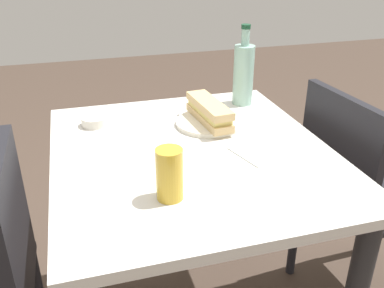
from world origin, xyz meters
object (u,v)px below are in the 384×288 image
(chair_far, at_px, (354,191))
(knife_near, at_px, (222,116))
(olive_bowl, at_px, (94,121))
(baguette_sandwich_near, at_px, (209,111))
(dining_table, at_px, (192,188))
(beer_glass, at_px, (169,174))
(water_bottle, at_px, (243,73))
(plate_near, at_px, (209,123))

(chair_far, height_order, knife_near, chair_far)
(olive_bowl, bearing_deg, baguette_sandwich_near, 74.46)
(baguette_sandwich_near, bearing_deg, chair_far, 71.12)
(chair_far, bearing_deg, knife_near, -112.68)
(dining_table, distance_m, beer_glass, 0.33)
(knife_near, relative_size, water_bottle, 0.61)
(dining_table, xyz_separation_m, water_bottle, (-0.32, 0.29, 0.25))
(beer_glass, bearing_deg, knife_near, 145.54)
(baguette_sandwich_near, distance_m, knife_near, 0.06)
(dining_table, distance_m, baguette_sandwich_near, 0.27)
(plate_near, xyz_separation_m, olive_bowl, (-0.10, -0.37, 0.01))
(dining_table, height_order, olive_bowl, olive_bowl)
(chair_far, xyz_separation_m, water_bottle, (-0.33, -0.31, 0.36))
(dining_table, bearing_deg, baguette_sandwich_near, 146.86)
(dining_table, distance_m, water_bottle, 0.50)
(dining_table, height_order, water_bottle, water_bottle)
(dining_table, relative_size, water_bottle, 3.07)
(water_bottle, height_order, beer_glass, water_bottle)
(plate_near, bearing_deg, dining_table, -33.14)
(plate_near, distance_m, baguette_sandwich_near, 0.04)
(chair_far, bearing_deg, water_bottle, -136.60)
(chair_far, distance_m, plate_near, 0.58)
(chair_far, xyz_separation_m, beer_glass, (0.22, -0.73, 0.31))
(chair_far, height_order, plate_near, chair_far)
(dining_table, relative_size, plate_near, 4.04)
(knife_near, distance_m, water_bottle, 0.22)
(plate_near, relative_size, olive_bowl, 2.61)
(dining_table, xyz_separation_m, olive_bowl, (-0.27, -0.26, 0.15))
(dining_table, bearing_deg, water_bottle, 138.04)
(chair_far, relative_size, beer_glass, 6.64)
(plate_near, height_order, knife_near, knife_near)
(baguette_sandwich_near, distance_m, olive_bowl, 0.39)
(baguette_sandwich_near, xyz_separation_m, olive_bowl, (-0.10, -0.37, -0.03))
(knife_near, height_order, beer_glass, beer_glass)
(beer_glass, height_order, olive_bowl, beer_glass)
(chair_far, relative_size, baguette_sandwich_near, 3.50)
(dining_table, relative_size, knife_near, 5.05)
(knife_near, height_order, olive_bowl, olive_bowl)
(chair_far, height_order, beer_glass, beer_glass)
(plate_near, relative_size, knife_near, 1.25)
(beer_glass, bearing_deg, plate_near, 149.83)
(olive_bowl, bearing_deg, beer_glass, 15.87)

